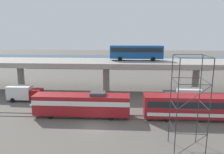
{
  "coord_description": "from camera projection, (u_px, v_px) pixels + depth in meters",
  "views": [
    {
      "loc": [
        4.36,
        -29.32,
        13.77
      ],
      "look_at": [
        1.33,
        20.38,
        3.2
      ],
      "focal_mm": 34.94,
      "sensor_mm": 36.0,
      "label": 1
    }
  ],
  "objects": [
    {
      "name": "ground_plane",
      "position": [
        94.0,
        127.0,
        31.74
      ],
      "size": [
        260.0,
        260.0,
        0.0
      ],
      "primitive_type": "plane",
      "color": "#605B54"
    },
    {
      "name": "rail_strip_near",
      "position": [
        97.0,
        118.0,
        34.93
      ],
      "size": [
        110.0,
        0.12,
        0.12
      ],
      "primitive_type": "cube",
      "color": "#59544C",
      "rests_on": "ground_plane"
    },
    {
      "name": "rail_strip_far",
      "position": [
        98.0,
        115.0,
        36.34
      ],
      "size": [
        110.0,
        0.12,
        0.12
      ],
      "primitive_type": "cube",
      "color": "#59544C",
      "rests_on": "ground_plane"
    },
    {
      "name": "train_locomotive",
      "position": [
        77.0,
        104.0,
        35.39
      ],
      "size": [
        16.56,
        3.04,
        4.18
      ],
      "rotation": [
        0.0,
        0.0,
        3.14
      ],
      "color": "maroon",
      "rests_on": "ground_plane"
    },
    {
      "name": "train_coach_lead",
      "position": [
        208.0,
        106.0,
        34.16
      ],
      "size": [
        20.06,
        3.04,
        3.86
      ],
      "rotation": [
        0.0,
        0.0,
        3.14
      ],
      "color": "maroon",
      "rests_on": "ground_plane"
    },
    {
      "name": "highway_overpass",
      "position": [
        106.0,
        64.0,
        49.96
      ],
      "size": [
        96.0,
        10.11,
        7.08
      ],
      "color": "#9E998E",
      "rests_on": "ground_plane"
    },
    {
      "name": "transit_bus_on_overpass",
      "position": [
        136.0,
        52.0,
        49.84
      ],
      "size": [
        12.0,
        2.68,
        3.4
      ],
      "rotation": [
        0.0,
        0.0,
        3.14
      ],
      "color": "#14478C",
      "rests_on": "highway_overpass"
    },
    {
      "name": "service_truck_west",
      "position": [
        24.0,
        93.0,
        43.44
      ],
      "size": [
        6.8,
        2.46,
        3.04
      ],
      "color": "maroon",
      "rests_on": "ground_plane"
    },
    {
      "name": "service_truck_east",
      "position": [
        183.0,
        96.0,
        41.59
      ],
      "size": [
        6.8,
        2.46,
        3.04
      ],
      "rotation": [
        0.0,
        0.0,
        3.14
      ],
      "color": "#515459",
      "rests_on": "ground_plane"
    },
    {
      "name": "scaffolding_tower",
      "position": [
        189.0,
        102.0,
        24.59
      ],
      "size": [
        3.52,
        3.52,
        11.14
      ],
      "color": "#2D2D30",
      "rests_on": "ground_plane"
    },
    {
      "name": "pier_parking_lot",
      "position": [
        114.0,
        65.0,
        85.27
      ],
      "size": [
        67.09,
        10.71,
        1.67
      ],
      "primitive_type": "cube",
      "color": "#9E998E",
      "rests_on": "ground_plane"
    },
    {
      "name": "parked_car_0",
      "position": [
        126.0,
        61.0,
        84.26
      ],
      "size": [
        4.55,
        1.94,
        1.5
      ],
      "color": "#9E998C",
      "rests_on": "pier_parking_lot"
    },
    {
      "name": "parked_car_1",
      "position": [
        104.0,
        60.0,
        86.43
      ],
      "size": [
        4.5,
        1.87,
        1.5
      ],
      "color": "#9E998C",
      "rests_on": "pier_parking_lot"
    },
    {
      "name": "parked_car_2",
      "position": [
        68.0,
        61.0,
        83.72
      ],
      "size": [
        4.42,
        1.96,
        1.5
      ],
      "color": "#515459",
      "rests_on": "pier_parking_lot"
    },
    {
      "name": "parked_car_3",
      "position": [
        104.0,
        61.0,
        82.63
      ],
      "size": [
        4.28,
        1.88,
        1.5
      ],
      "color": "silver",
      "rests_on": "pier_parking_lot"
    },
    {
      "name": "parked_car_4",
      "position": [
        70.0,
        60.0,
        86.09
      ],
      "size": [
        4.18,
        1.96,
        1.5
      ],
      "color": "#9E998C",
      "rests_on": "pier_parking_lot"
    },
    {
      "name": "parked_car_5",
      "position": [
        141.0,
        61.0,
        82.39
      ],
      "size": [
        4.34,
        1.84,
        1.5
      ],
      "color": "#0C4C26",
      "rests_on": "pier_parking_lot"
    },
    {
      "name": "harbor_water",
      "position": [
        116.0,
        59.0,
        107.9
      ],
      "size": [
        140.0,
        36.0,
        0.01
      ],
      "primitive_type": "cube",
      "color": "navy",
      "rests_on": "ground_plane"
    }
  ]
}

